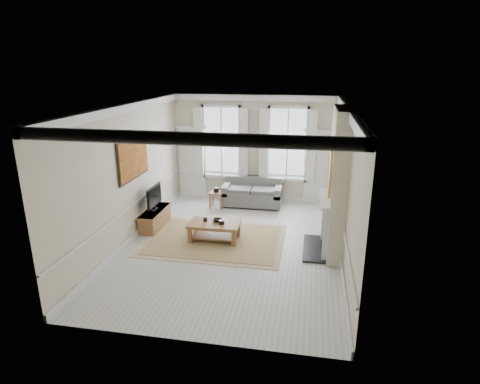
% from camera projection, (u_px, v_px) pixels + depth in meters
% --- Properties ---
extents(floor, '(7.20, 7.20, 0.00)m').
position_uv_depth(floor, '(232.00, 246.00, 9.87)').
color(floor, '#B7B5AD').
rests_on(floor, ground).
extents(ceiling, '(7.20, 7.20, 0.00)m').
position_uv_depth(ceiling, '(231.00, 106.00, 8.83)').
color(ceiling, white).
rests_on(ceiling, back_wall).
extents(back_wall, '(5.20, 0.00, 5.20)m').
position_uv_depth(back_wall, '(254.00, 149.00, 12.73)').
color(back_wall, beige).
rests_on(back_wall, floor).
extents(left_wall, '(0.00, 7.20, 7.20)m').
position_uv_depth(left_wall, '(128.00, 175.00, 9.80)').
color(left_wall, beige).
rests_on(left_wall, floor).
extents(right_wall, '(0.00, 7.20, 7.20)m').
position_uv_depth(right_wall, '(346.00, 186.00, 8.91)').
color(right_wall, beige).
rests_on(right_wall, floor).
extents(window_left, '(1.26, 0.20, 2.20)m').
position_uv_depth(window_left, '(222.00, 142.00, 12.80)').
color(window_left, '#B2BCC6').
rests_on(window_left, back_wall).
extents(window_right, '(1.26, 0.20, 2.20)m').
position_uv_depth(window_right, '(287.00, 144.00, 12.44)').
color(window_right, '#B2BCC6').
rests_on(window_right, back_wall).
extents(door_left, '(0.90, 0.08, 2.30)m').
position_uv_depth(door_left, '(192.00, 164.00, 13.20)').
color(door_left, silver).
rests_on(door_left, floor).
extents(door_right, '(0.90, 0.08, 2.30)m').
position_uv_depth(door_right, '(319.00, 169.00, 12.51)').
color(door_right, silver).
rests_on(door_right, floor).
extents(painting, '(0.05, 1.66, 1.06)m').
position_uv_depth(painting, '(133.00, 158.00, 9.96)').
color(painting, '#B1761E').
rests_on(painting, left_wall).
extents(chimney_breast, '(0.35, 1.70, 3.38)m').
position_uv_depth(chimney_breast, '(338.00, 183.00, 9.13)').
color(chimney_breast, beige).
rests_on(chimney_breast, floor).
extents(hearth, '(0.55, 1.50, 0.05)m').
position_uv_depth(hearth, '(315.00, 248.00, 9.71)').
color(hearth, black).
rests_on(hearth, floor).
extents(fireplace, '(0.21, 1.45, 1.33)m').
position_uv_depth(fireplace, '(325.00, 222.00, 9.46)').
color(fireplace, silver).
rests_on(fireplace, floor).
extents(mirror, '(0.06, 1.26, 1.06)m').
position_uv_depth(mirror, '(329.00, 168.00, 9.06)').
color(mirror, gold).
rests_on(mirror, chimney_breast).
extents(sofa, '(1.84, 0.89, 0.86)m').
position_uv_depth(sofa, '(252.00, 194.00, 12.67)').
color(sofa, '#5C5B59').
rests_on(sofa, floor).
extents(side_table, '(0.44, 0.44, 0.50)m').
position_uv_depth(side_table, '(217.00, 195.00, 12.44)').
color(side_table, brown).
rests_on(side_table, floor).
extents(rug, '(3.50, 2.60, 0.02)m').
position_uv_depth(rug, '(215.00, 240.00, 10.21)').
color(rug, '#977D4E').
rests_on(rug, floor).
extents(coffee_table, '(1.29, 0.77, 0.48)m').
position_uv_depth(coffee_table, '(214.00, 226.00, 10.10)').
color(coffee_table, brown).
rests_on(coffee_table, rug).
extents(ceramic_pot_a, '(0.10, 0.10, 0.10)m').
position_uv_depth(ceramic_pot_a, '(205.00, 219.00, 10.15)').
color(ceramic_pot_a, black).
rests_on(ceramic_pot_a, coffee_table).
extents(ceramic_pot_b, '(0.14, 0.14, 0.10)m').
position_uv_depth(ceramic_pot_b, '(222.00, 222.00, 9.98)').
color(ceramic_pot_b, black).
rests_on(ceramic_pot_b, coffee_table).
extents(bowl, '(0.27, 0.27, 0.06)m').
position_uv_depth(bowl, '(217.00, 220.00, 10.15)').
color(bowl, black).
rests_on(bowl, coffee_table).
extents(tv_stand, '(0.43, 1.35, 0.48)m').
position_uv_depth(tv_stand, '(155.00, 218.00, 11.01)').
color(tv_stand, brown).
rests_on(tv_stand, floor).
extents(tv, '(0.08, 0.90, 0.68)m').
position_uv_depth(tv, '(154.00, 196.00, 10.81)').
color(tv, black).
rests_on(tv, tv_stand).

